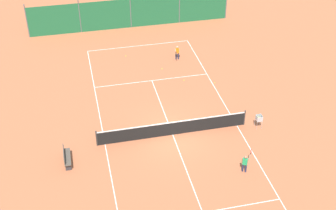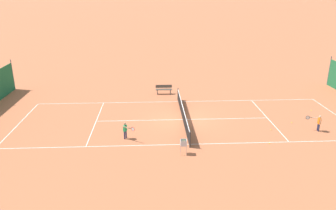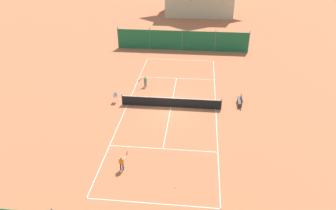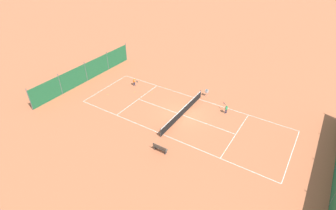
% 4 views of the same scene
% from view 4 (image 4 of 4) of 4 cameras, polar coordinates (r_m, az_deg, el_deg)
% --- Properties ---
extents(ground_plane, '(600.00, 600.00, 0.00)m').
position_cam_4_polar(ground_plane, '(30.20, 3.18, -2.21)').
color(ground_plane, '#B7603D').
extents(court_line_markings, '(8.25, 23.85, 0.01)m').
position_cam_4_polar(court_line_markings, '(30.20, 3.18, -2.20)').
color(court_line_markings, white).
rests_on(court_line_markings, ground).
extents(tennis_net, '(9.18, 0.08, 1.06)m').
position_cam_4_polar(tennis_net, '(29.91, 3.21, -1.43)').
color(tennis_net, '#2D2D2D').
rests_on(tennis_net, ground).
extents(windscreen_fence_near, '(17.28, 0.08, 2.90)m').
position_cam_4_polar(windscreen_fence_near, '(38.35, -17.43, 6.79)').
color(windscreen_fence_near, '#1E6038').
rests_on(windscreen_fence_near, ground).
extents(player_far_service, '(0.47, 0.94, 1.13)m').
position_cam_4_polar(player_far_service, '(35.98, -7.34, 5.15)').
color(player_far_service, '#23284C').
rests_on(player_far_service, ground).
extents(player_near_service, '(0.78, 0.78, 1.12)m').
position_cam_4_polar(player_near_service, '(30.88, 12.54, -0.67)').
color(player_near_service, '#23284C').
rests_on(player_near_service, ground).
extents(tennis_ball_by_net_right, '(0.07, 0.07, 0.07)m').
position_cam_4_polar(tennis_ball_by_net_right, '(34.77, -12.93, 2.24)').
color(tennis_ball_by_net_right, '#CCE033').
rests_on(tennis_ball_by_net_right, ground).
extents(tennis_ball_near_corner, '(0.07, 0.07, 0.07)m').
position_cam_4_polar(tennis_ball_near_corner, '(35.46, -0.50, 3.83)').
color(tennis_ball_near_corner, '#CCE033').
rests_on(tennis_ball_near_corner, ground).
extents(tennis_ball_by_net_left, '(0.07, 0.07, 0.07)m').
position_cam_4_polar(tennis_ball_by_net_left, '(34.67, -7.25, 2.79)').
color(tennis_ball_by_net_left, '#CCE033').
rests_on(tennis_ball_by_net_left, ground).
extents(tennis_ball_alley_left, '(0.07, 0.07, 0.07)m').
position_cam_4_polar(tennis_ball_alley_left, '(26.08, 12.23, -9.84)').
color(tennis_ball_alley_left, '#CCE033').
rests_on(tennis_ball_alley_left, ground).
extents(tennis_ball_alley_right, '(0.07, 0.07, 0.07)m').
position_cam_4_polar(tennis_ball_alley_right, '(34.41, -3.50, 2.76)').
color(tennis_ball_alley_right, '#CCE033').
rests_on(tennis_ball_alley_right, ground).
extents(ball_hopper, '(0.36, 0.36, 0.89)m').
position_cam_4_polar(ball_hopper, '(33.68, 8.41, 2.92)').
color(ball_hopper, '#B7B7BC').
rests_on(ball_hopper, ground).
extents(courtside_bench, '(0.36, 1.50, 0.84)m').
position_cam_4_polar(courtside_bench, '(25.25, -1.72, -9.34)').
color(courtside_bench, '#51473D').
rests_on(courtside_bench, ground).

